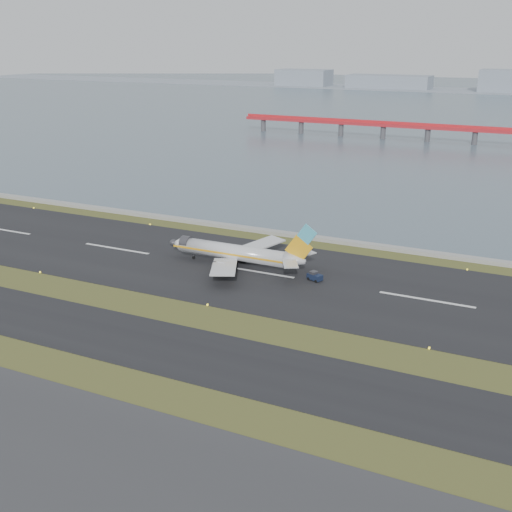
# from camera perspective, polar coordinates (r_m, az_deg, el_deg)

# --- Properties ---
(ground) EXTENTS (1000.00, 1000.00, 0.00)m
(ground) POSITION_cam_1_polar(r_m,az_deg,el_deg) (126.52, -6.02, -5.64)
(ground) COLOR #374C1B
(ground) RESTS_ON ground
(taxiway_strip) EXTENTS (1000.00, 18.00, 0.10)m
(taxiway_strip) POSITION_cam_1_polar(r_m,az_deg,el_deg) (117.48, -9.08, -7.77)
(taxiway_strip) COLOR black
(taxiway_strip) RESTS_ON ground
(runway_strip) EXTENTS (1000.00, 45.00, 0.10)m
(runway_strip) POSITION_cam_1_polar(r_m,az_deg,el_deg) (150.87, -0.10, -1.39)
(runway_strip) COLOR black
(runway_strip) RESTS_ON ground
(seawall) EXTENTS (1000.00, 2.50, 1.00)m
(seawall) POSITION_cam_1_polar(r_m,az_deg,el_deg) (176.85, 4.11, 1.78)
(seawall) COLOR gray
(seawall) RESTS_ON ground
(bay_water) EXTENTS (1400.00, 800.00, 1.30)m
(bay_water) POSITION_cam_1_polar(r_m,az_deg,el_deg) (563.43, 19.66, 12.43)
(bay_water) COLOR #4B5E6B
(bay_water) RESTS_ON ground
(red_pier) EXTENTS (260.00, 5.00, 10.20)m
(red_pier) POSITION_cam_1_polar(r_m,az_deg,el_deg) (352.96, 18.94, 10.50)
(red_pier) COLOR red
(red_pier) RESTS_ON ground
(airliner) EXTENTS (38.52, 32.89, 12.80)m
(airliner) POSITION_cam_1_polar(r_m,az_deg,el_deg) (153.20, -1.59, 0.27)
(airliner) COLOR silver
(airliner) RESTS_ON ground
(pushback_tug) EXTENTS (3.84, 3.01, 2.17)m
(pushback_tug) POSITION_cam_1_polar(r_m,az_deg,el_deg) (145.66, 5.24, -1.81)
(pushback_tug) COLOR #131D35
(pushback_tug) RESTS_ON ground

